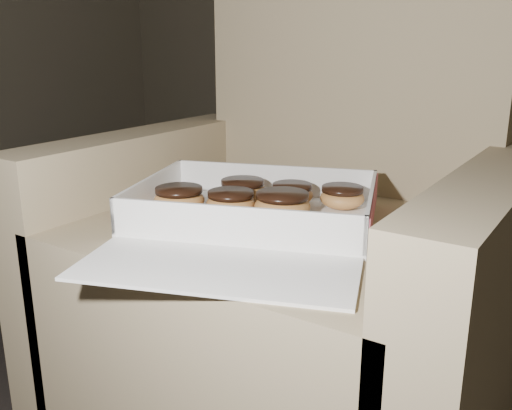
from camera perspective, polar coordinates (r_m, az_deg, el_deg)
The scene contains 13 objects.
armchair at distance 1.09m, azimuth 3.65°, elevation -6.21°, with size 0.80×0.67×0.83m.
bakery_box at distance 0.96m, azimuth -0.41°, elevation -1.53°, with size 0.53×0.57×0.07m.
donut_a at distance 1.03m, azimuth -7.70°, elevation 0.63°, with size 0.09×0.09×0.05m.
donut_b at distance 0.98m, azimuth 2.64°, elevation -0.00°, with size 0.10×0.10×0.05m.
donut_c at distance 1.00m, azimuth -2.54°, elevation 0.28°, with size 0.09×0.09×0.04m.
donut_d at distance 1.05m, azimuth 8.61°, elevation 0.85°, with size 0.08×0.08×0.04m.
donut_e at distance 1.08m, azimuth -1.34°, elevation 1.49°, with size 0.09×0.09×0.04m.
donut_f at distance 1.07m, azimuth 3.62°, elevation 1.17°, with size 0.08×0.08×0.04m.
crumb_a at distance 0.96m, azimuth 1.52°, elevation -1.80°, with size 0.01×0.01×0.00m, color black.
crumb_b at distance 0.97m, azimuth -0.96°, elevation -1.64°, with size 0.01×0.01×0.00m, color black.
crumb_c at distance 0.95m, azimuth 9.63°, elevation -2.18°, with size 0.01×0.01×0.00m, color black.
crumb_d at distance 0.93m, azimuth -9.99°, elevation -2.56°, with size 0.01×0.01×0.00m, color black.
crumb_e at distance 0.97m, azimuth 6.86°, elevation -1.67°, with size 0.01×0.01×0.00m, color black.
Camera 1 is at (0.72, -0.52, 0.68)m, focal length 40.00 mm.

